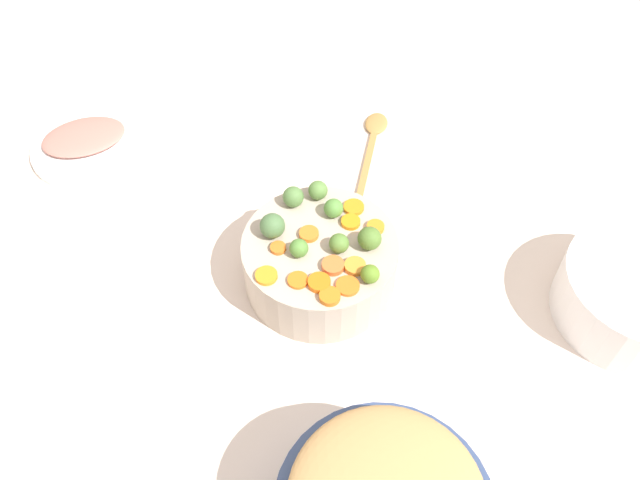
% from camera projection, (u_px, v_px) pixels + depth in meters
% --- Properties ---
extents(tabletop, '(2.40, 2.40, 0.02)m').
position_uv_depth(tabletop, '(304.00, 285.00, 1.18)').
color(tabletop, beige).
rests_on(tabletop, ground).
extents(serving_bowl_carrots, '(0.27, 0.27, 0.10)m').
position_uv_depth(serving_bowl_carrots, '(320.00, 262.00, 1.13)').
color(serving_bowl_carrots, '#B5A795').
rests_on(serving_bowl_carrots, tabletop).
extents(carrot_slice_0, '(0.05, 0.05, 0.01)m').
position_uv_depth(carrot_slice_0, '(266.00, 276.00, 1.05)').
color(carrot_slice_0, orange).
rests_on(carrot_slice_0, serving_bowl_carrots).
extents(carrot_slice_1, '(0.03, 0.03, 0.01)m').
position_uv_depth(carrot_slice_1, '(351.00, 222.00, 1.12)').
color(carrot_slice_1, orange).
rests_on(carrot_slice_1, serving_bowl_carrots).
extents(carrot_slice_2, '(0.05, 0.05, 0.01)m').
position_uv_depth(carrot_slice_2, '(354.00, 207.00, 1.14)').
color(carrot_slice_2, orange).
rests_on(carrot_slice_2, serving_bowl_carrots).
extents(carrot_slice_3, '(0.05, 0.05, 0.01)m').
position_uv_depth(carrot_slice_3, '(333.00, 266.00, 1.06)').
color(carrot_slice_3, orange).
rests_on(carrot_slice_3, serving_bowl_carrots).
extents(carrot_slice_4, '(0.04, 0.04, 0.01)m').
position_uv_depth(carrot_slice_4, '(330.00, 296.00, 1.02)').
color(carrot_slice_4, orange).
rests_on(carrot_slice_4, serving_bowl_carrots).
extents(carrot_slice_5, '(0.04, 0.04, 0.01)m').
position_uv_depth(carrot_slice_5, '(298.00, 280.00, 1.04)').
color(carrot_slice_5, orange).
rests_on(carrot_slice_5, serving_bowl_carrots).
extents(carrot_slice_6, '(0.04, 0.04, 0.01)m').
position_uv_depth(carrot_slice_6, '(319.00, 283.00, 1.04)').
color(carrot_slice_6, orange).
rests_on(carrot_slice_6, serving_bowl_carrots).
extents(carrot_slice_7, '(0.04, 0.04, 0.01)m').
position_uv_depth(carrot_slice_7, '(348.00, 286.00, 1.04)').
color(carrot_slice_7, orange).
rests_on(carrot_slice_7, serving_bowl_carrots).
extents(carrot_slice_8, '(0.04, 0.04, 0.01)m').
position_uv_depth(carrot_slice_8, '(309.00, 234.00, 1.10)').
color(carrot_slice_8, orange).
rests_on(carrot_slice_8, serving_bowl_carrots).
extents(carrot_slice_9, '(0.04, 0.04, 0.01)m').
position_uv_depth(carrot_slice_9, '(355.00, 266.00, 1.06)').
color(carrot_slice_9, orange).
rests_on(carrot_slice_9, serving_bowl_carrots).
extents(carrot_slice_10, '(0.04, 0.04, 0.01)m').
position_uv_depth(carrot_slice_10, '(375.00, 227.00, 1.11)').
color(carrot_slice_10, orange).
rests_on(carrot_slice_10, serving_bowl_carrots).
extents(carrot_slice_11, '(0.04, 0.04, 0.01)m').
position_uv_depth(carrot_slice_11, '(278.00, 248.00, 1.08)').
color(carrot_slice_11, orange).
rests_on(carrot_slice_11, serving_bowl_carrots).
extents(brussels_sprout_0, '(0.04, 0.04, 0.04)m').
position_uv_depth(brussels_sprout_0, '(272.00, 226.00, 1.09)').
color(brussels_sprout_0, '#4A7040').
rests_on(brussels_sprout_0, serving_bowl_carrots).
extents(brussels_sprout_1, '(0.04, 0.04, 0.04)m').
position_uv_depth(brussels_sprout_1, '(370.00, 238.00, 1.08)').
color(brussels_sprout_1, '#4F752E').
rests_on(brussels_sprout_1, serving_bowl_carrots).
extents(brussels_sprout_2, '(0.03, 0.03, 0.03)m').
position_uv_depth(brussels_sprout_2, '(299.00, 248.00, 1.07)').
color(brussels_sprout_2, '#518637').
rests_on(brussels_sprout_2, serving_bowl_carrots).
extents(brussels_sprout_3, '(0.03, 0.03, 0.03)m').
position_uv_depth(brussels_sprout_3, '(339.00, 243.00, 1.07)').
color(brussels_sprout_3, '#537D33').
rests_on(brussels_sprout_3, serving_bowl_carrots).
extents(brussels_sprout_4, '(0.03, 0.03, 0.03)m').
position_uv_depth(brussels_sprout_4, '(334.00, 208.00, 1.12)').
color(brussels_sprout_4, '#51893A').
rests_on(brussels_sprout_4, serving_bowl_carrots).
extents(brussels_sprout_5, '(0.03, 0.03, 0.03)m').
position_uv_depth(brussels_sprout_5, '(370.00, 274.00, 1.04)').
color(brussels_sprout_5, '#598124').
rests_on(brussels_sprout_5, serving_bowl_carrots).
extents(brussels_sprout_6, '(0.04, 0.04, 0.04)m').
position_uv_depth(brussels_sprout_6, '(293.00, 197.00, 1.14)').
color(brussels_sprout_6, '#517A3E').
rests_on(brussels_sprout_6, serving_bowl_carrots).
extents(brussels_sprout_7, '(0.03, 0.03, 0.03)m').
position_uv_depth(brussels_sprout_7, '(318.00, 190.00, 1.15)').
color(brussels_sprout_7, '#57823D').
rests_on(brussels_sprout_7, serving_bowl_carrots).
extents(wooden_spoon, '(0.21, 0.26, 0.01)m').
position_uv_depth(wooden_spoon, '(372.00, 141.00, 1.40)').
color(wooden_spoon, '#A67D40').
rests_on(wooden_spoon, tabletop).
extents(casserole_dish, '(0.26, 0.26, 0.10)m').
position_uv_depth(casserole_dish, '(636.00, 295.00, 1.09)').
color(casserole_dish, white).
rests_on(casserole_dish, tabletop).
extents(ham_plate, '(0.28, 0.28, 0.01)m').
position_uv_depth(ham_plate, '(98.00, 144.00, 1.39)').
color(ham_plate, white).
rests_on(ham_plate, tabletop).
extents(ham_slice_main, '(0.18, 0.14, 0.02)m').
position_uv_depth(ham_slice_main, '(84.00, 137.00, 1.38)').
color(ham_slice_main, tan).
rests_on(ham_slice_main, ham_plate).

